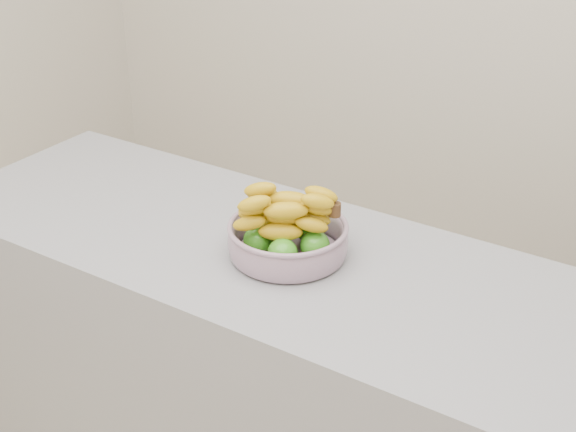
# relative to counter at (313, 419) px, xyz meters

# --- Properties ---
(counter) EXTENTS (2.00, 0.60, 0.90)m
(counter) POSITION_rel_counter_xyz_m (0.00, 0.00, 0.00)
(counter) COLOR gray
(counter) RESTS_ON ground
(fruit_bowl) EXTENTS (0.27, 0.27, 0.16)m
(fruit_bowl) POSITION_rel_counter_xyz_m (-0.07, -0.00, 0.50)
(fruit_bowl) COLOR #A7B9C9
(fruit_bowl) RESTS_ON counter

